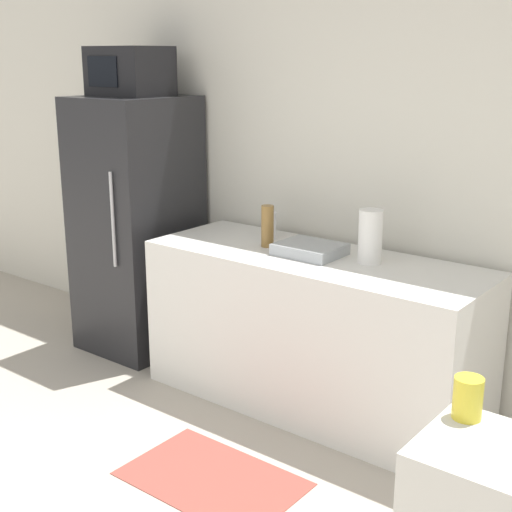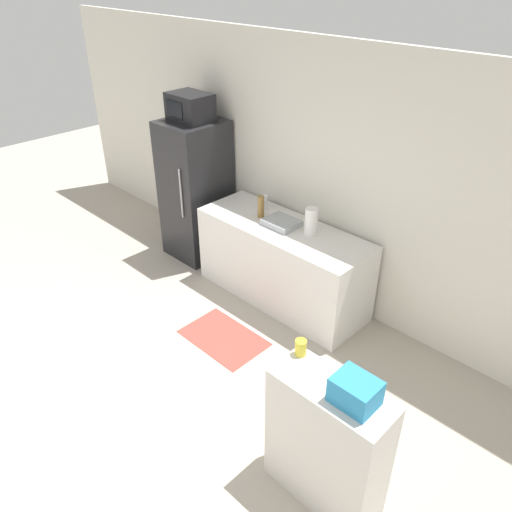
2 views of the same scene
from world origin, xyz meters
name	(u,v)px [view 2 (image 2 of 2)]	position (x,y,z in m)	size (l,w,h in m)	color
ground_plane	(46,433)	(0.00, 0.00, 0.00)	(14.00, 14.00, 0.00)	#B2A899
wall_back	(303,171)	(0.00, 3.04, 1.30)	(8.00, 0.06, 2.60)	silver
refrigerator	(196,190)	(-1.28, 2.65, 0.82)	(0.63, 0.69, 1.64)	#232326
microwave	(190,107)	(-1.28, 2.65, 1.79)	(0.47, 0.35, 0.30)	black
counter	(282,263)	(0.11, 2.63, 0.43)	(1.87, 0.68, 0.86)	silver
sink_basin	(281,223)	(0.08, 2.64, 0.89)	(0.33, 0.28, 0.06)	#9EA3A8
bottle_tall	(261,207)	(-0.20, 2.63, 0.98)	(0.07, 0.07, 0.23)	olive
bottle_short	(264,202)	(-0.31, 2.79, 0.94)	(0.08, 0.08, 0.15)	silver
shelf_cabinet	(326,444)	(1.85, 1.11, 0.50)	(0.78, 0.33, 0.99)	silver
basket	(355,392)	(1.99, 1.11, 1.08)	(0.26, 0.21, 0.17)	#2D8EC6
jar	(301,347)	(1.51, 1.21, 1.05)	(0.08, 0.08, 0.11)	yellow
paper_towel_roll	(311,222)	(0.40, 2.69, 1.00)	(0.12, 0.12, 0.28)	white
kitchen_rug	(224,338)	(0.17, 1.73, 0.00)	(0.81, 0.53, 0.01)	#99473D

